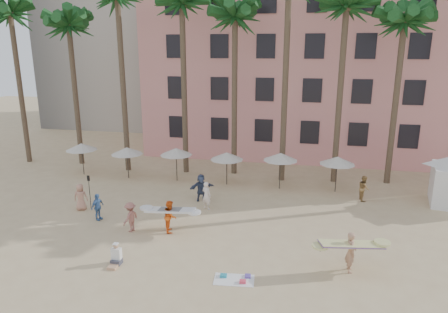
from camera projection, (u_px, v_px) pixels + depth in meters
ground at (193, 273)px, 18.40m from camera, size 120.00×120.00×0.00m
pink_hotel at (334, 70)px, 39.43m from camera, size 35.00×14.00×16.00m
palm_row at (254, 7)px, 29.06m from camera, size 44.40×5.40×16.30m
umbrella_row at (201, 154)px, 30.19m from camera, size 22.50×2.70×2.73m
beach_towel at (235, 279)px, 17.86m from camera, size 1.89×1.18×0.14m
carrier_yellow at (351, 250)px, 18.30m from camera, size 3.06×1.67×1.95m
carrier_white at (170, 215)px, 22.39m from camera, size 2.85×1.07×1.83m
beachgoers at (190, 197)px, 25.37m from camera, size 18.75×8.86×1.85m
paddle at (89, 188)px, 25.52m from camera, size 0.18×0.04×2.23m
seated_man at (116, 257)px, 19.06m from camera, size 0.47×0.82×1.06m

